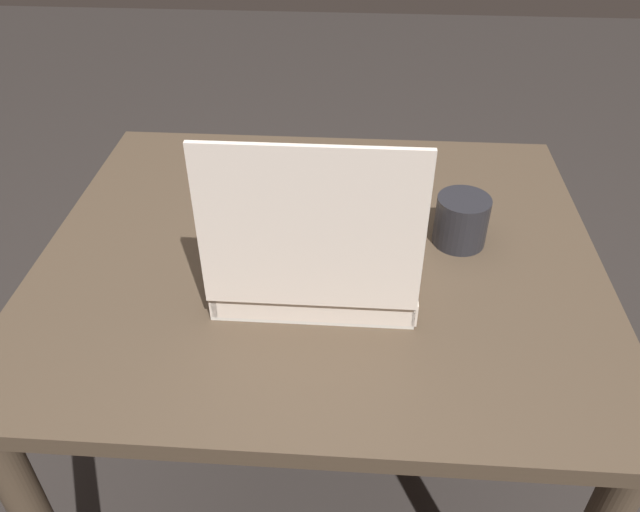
% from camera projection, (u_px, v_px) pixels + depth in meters
% --- Properties ---
extents(ground_plane, '(8.00, 8.00, 0.00)m').
position_uv_depth(ground_plane, '(320.00, 497.00, 1.55)').
color(ground_plane, '#2D2826').
extents(dining_table, '(0.95, 0.83, 0.78)m').
position_uv_depth(dining_table, '(320.00, 302.00, 1.15)').
color(dining_table, '#4C3D2D').
rests_on(dining_table, ground_plane).
extents(donut_box, '(0.30, 0.29, 0.30)m').
position_uv_depth(donut_box, '(321.00, 252.00, 0.97)').
color(donut_box, silver).
rests_on(donut_box, dining_table).
extents(coffee_mug, '(0.09, 0.09, 0.09)m').
position_uv_depth(coffee_mug, '(461.00, 220.00, 1.06)').
color(coffee_mug, '#232328').
rests_on(coffee_mug, dining_table).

